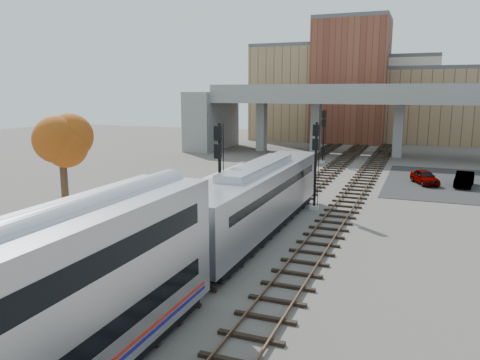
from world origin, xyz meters
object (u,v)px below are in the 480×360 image
Objects in this scene: car_b at (464,179)px; signal_mast_mid at (315,169)px; signal_mast_near at (219,181)px; locomotive at (258,197)px; car_a at (425,177)px; tree at (61,143)px; signal_mast_far at (323,138)px.

signal_mast_mid is at bearing -120.74° from car_b.
locomotive is at bearing 25.90° from signal_mast_near.
locomotive is 22.29m from car_a.
tree reaches higher than car_a.
tree reaches higher than signal_mast_near.
signal_mast_near is at bearing -142.36° from car_a.
car_b is (14.98, -9.61, -2.36)m from signal_mast_far.
tree is 1.86× the size of car_b.
signal_mast_near reaches higher than signal_mast_far.
locomotive is 23.99m from car_b.
locomotive is 2.96× the size of signal_mast_mid.
signal_mast_near reaches higher than signal_mast_mid.
signal_mast_near is 26.08m from car_b.
car_a is at bearing 50.35° from tree.
locomotive is 2.96× the size of signal_mast_far.
locomotive is at bearing -106.24° from signal_mast_mid.
car_b is at bearing -32.67° from signal_mast_far.
locomotive is at bearing 22.41° from tree.
signal_mast_mid is at bearing 73.76° from locomotive.
tree is at bearing -104.26° from signal_mast_far.
locomotive is 2.55m from signal_mast_near.
signal_mast_far is at bearing 90.00° from signal_mast_near.
signal_mast_near is 1.66× the size of car_b.
signal_mast_near is 24.24m from car_a.
signal_mast_near is 8.89m from signal_mast_mid.
car_b is (3.34, 0.09, 0.00)m from car_a.
signal_mast_near is 1.73× the size of car_a.
signal_mast_mid is at bearing -143.17° from car_a.
signal_mast_near reaches higher than car_b.
car_b is at bearing 54.74° from signal_mast_near.
locomotive is 2.82× the size of signal_mast_near.
car_a is at bearing -39.80° from signal_mast_far.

